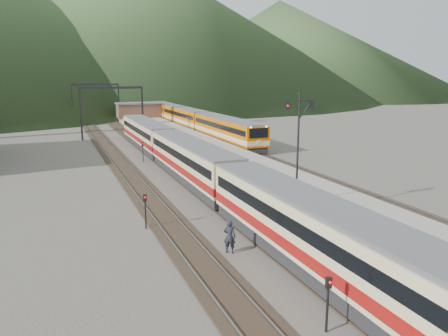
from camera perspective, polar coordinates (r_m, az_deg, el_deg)
name	(u,v)px	position (r m, az deg, el deg)	size (l,w,h in m)	color
ground	(356,303)	(20.56, 16.88, -16.56)	(400.00, 400.00, 0.00)	#47423D
track_main	(153,153)	(55.98, -9.25, 2.00)	(2.60, 200.00, 0.23)	black
track_far	(113,155)	(55.16, -14.33, 1.64)	(2.60, 200.00, 0.23)	black
track_second	(236,147)	(59.45, 1.64, 2.74)	(2.60, 200.00, 0.23)	black
platform	(200,149)	(55.47, -3.16, 2.50)	(8.00, 100.00, 1.00)	gray
gantry_near	(112,102)	(69.59, -14.44, 8.30)	(9.55, 0.25, 8.00)	black
gantry_far	(96,95)	(94.41, -16.43, 9.07)	(9.55, 0.25, 8.00)	black
station_shed	(139,110)	(93.78, -11.02, 7.47)	(9.40, 4.40, 3.10)	brown
hill_b	(128,22)	(249.00, -12.46, 18.18)	(220.00, 220.00, 75.00)	#304922
hill_c	(279,47)	(255.29, 7.17, 15.39)	(160.00, 160.00, 50.00)	#304922
main_train	(192,161)	(40.02, -4.24, 0.96)	(2.90, 59.48, 3.54)	beige
second_train	(185,117)	(81.94, -5.12, 6.67)	(3.03, 62.17, 3.70)	#CD5F00
signal_mast	(298,137)	(29.63, 9.67, 4.00)	(2.20, 0.28, 7.61)	black
short_signal_a	(328,297)	(17.61, 13.41, -16.07)	(0.23, 0.17, 2.27)	black
short_signal_b	(143,149)	(50.15, -10.57, 2.42)	(0.26, 0.22, 2.27)	black
short_signal_c	(145,207)	(28.34, -10.25, -4.99)	(0.23, 0.17, 2.27)	black
worker	(230,237)	(24.36, 0.74, -8.94)	(0.69, 0.45, 1.90)	black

